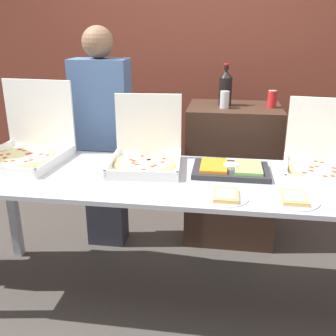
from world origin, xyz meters
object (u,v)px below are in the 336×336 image
object	(u,v)px
soda_can_colored	(272,99)
pizza_box_far_left	(322,161)
paper_plate_front_left	(293,199)
pizza_box_far_right	(27,147)
veggie_tray	(231,169)
paper_plate_front_right	(226,196)
soda_can_silver	(225,100)
pizza_box_near_left	(146,154)
person_guest_cap	(103,137)
soda_bottle	(225,87)

from	to	relation	value
soda_can_colored	pizza_box_far_left	bearing A→B (deg)	-71.72
paper_plate_front_left	pizza_box_far_right	bearing A→B (deg)	165.66
veggie_tray	paper_plate_front_right	bearing A→B (deg)	-93.94
paper_plate_front_left	soda_can_silver	distance (m)	1.14
paper_plate_front_left	soda_can_colored	world-z (taller)	soda_can_colored
pizza_box_near_left	pizza_box_far_left	bearing A→B (deg)	-3.25
soda_can_silver	person_guest_cap	bearing A→B (deg)	-169.54
veggie_tray	soda_bottle	bearing A→B (deg)	93.98
pizza_box_far_right	paper_plate_front_right	world-z (taller)	pizza_box_far_right
paper_plate_front_left	person_guest_cap	distance (m)	1.51
soda_can_silver	pizza_box_near_left	bearing A→B (deg)	-124.54
pizza_box_near_left	paper_plate_front_left	size ratio (longest dim) A/B	1.86
veggie_tray	soda_bottle	size ratio (longest dim) A/B	1.42
pizza_box_far_left	soda_bottle	size ratio (longest dim) A/B	1.55
pizza_box_far_left	veggie_tray	distance (m)	0.52
pizza_box_far_left	pizza_box_far_right	distance (m)	1.78
pizza_box_far_left	paper_plate_front_right	world-z (taller)	pizza_box_far_left
pizza_box_far_left	soda_can_silver	world-z (taller)	pizza_box_far_left
paper_plate_front_left	person_guest_cap	xyz separation A→B (m)	(-1.22, 0.88, 0.02)
paper_plate_front_left	soda_bottle	world-z (taller)	soda_bottle
pizza_box_far_right	soda_can_silver	bearing A→B (deg)	32.40
soda_bottle	soda_can_colored	xyz separation A→B (m)	(0.34, -0.04, -0.07)
pizza_box_far_right	soda_can_silver	world-z (taller)	pizza_box_far_right
pizza_box_near_left	person_guest_cap	xyz separation A→B (m)	(-0.42, 0.49, -0.05)
soda_can_silver	paper_plate_front_left	bearing A→B (deg)	-71.06
pizza_box_near_left	soda_can_colored	size ratio (longest dim) A/B	3.70
pizza_box_far_right	paper_plate_front_right	bearing A→B (deg)	-13.90
pizza_box_far_left	soda_bottle	bearing A→B (deg)	135.21
paper_plate_front_right	soda_can_silver	xyz separation A→B (m)	(-0.03, 1.06, 0.29)
paper_plate_front_left	veggie_tray	bearing A→B (deg)	131.18
pizza_box_far_left	paper_plate_front_right	size ratio (longest dim) A/B	2.12
soda_bottle	veggie_tray	bearing A→B (deg)	-86.02
person_guest_cap	veggie_tray	bearing A→B (deg)	149.88
veggie_tray	soda_can_colored	bearing A→B (deg)	69.82
paper_plate_front_right	person_guest_cap	xyz separation A→B (m)	(-0.90, 0.90, 0.02)
pizza_box_near_left	paper_plate_front_right	xyz separation A→B (m)	(0.48, -0.41, -0.06)
veggie_tray	soda_can_colored	world-z (taller)	soda_can_colored
paper_plate_front_left	soda_can_colored	distance (m)	1.14
veggie_tray	pizza_box_far_right	bearing A→B (deg)	177.35
pizza_box_far_right	soda_can_colored	distance (m)	1.72
pizza_box_far_right	paper_plate_front_right	distance (m)	1.32
pizza_box_far_right	paper_plate_front_right	xyz separation A→B (m)	(1.25, -0.42, -0.07)
soda_can_silver	soda_bottle	bearing A→B (deg)	89.41
person_guest_cap	pizza_box_far_left	bearing A→B (deg)	162.16
soda_bottle	soda_can_colored	distance (m)	0.35
veggie_tray	paper_plate_front_left	bearing A→B (deg)	-48.82
paper_plate_front_right	soda_bottle	world-z (taller)	soda_bottle
soda_bottle	pizza_box_far_left	bearing A→B (deg)	-52.23
pizza_box_far_left	pizza_box_near_left	bearing A→B (deg)	-170.96
pizza_box_far_left	soda_can_colored	world-z (taller)	pizza_box_far_left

